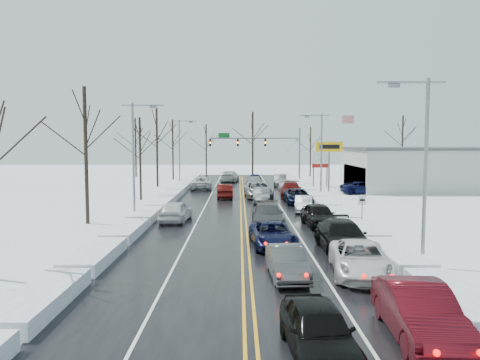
{
  "coord_description": "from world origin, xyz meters",
  "views": [
    {
      "loc": [
        -0.36,
        -40.09,
        6.06
      ],
      "look_at": [
        -0.25,
        2.73,
        2.5
      ],
      "focal_mm": 35.0,
      "sensor_mm": 36.0,
      "label": 1
    }
  ],
  "objects_px": {
    "dealership_building": "(434,169)",
    "queued_car_0": "(318,356)",
    "tires_plus_sign": "(329,150)",
    "flagpole": "(342,142)",
    "traffic_signal_mast": "(265,145)",
    "oncoming_car_0": "(225,198)"
  },
  "relations": [
    {
      "from": "traffic_signal_mast",
      "to": "queued_car_0",
      "type": "relative_size",
      "value": 2.97
    },
    {
      "from": "flagpole",
      "to": "dealership_building",
      "type": "distance_m",
      "value": 15.24
    },
    {
      "from": "traffic_signal_mast",
      "to": "flagpole",
      "type": "xyz_separation_m",
      "value": [
        11.72,
        2.01,
        0.45
      ]
    },
    {
      "from": "flagpole",
      "to": "dealership_building",
      "type": "height_order",
      "value": "flagpole"
    },
    {
      "from": "tires_plus_sign",
      "to": "oncoming_car_0",
      "type": "distance_m",
      "value": 14.92
    },
    {
      "from": "dealership_building",
      "to": "queued_car_0",
      "type": "bearing_deg",
      "value": -115.98
    },
    {
      "from": "traffic_signal_mast",
      "to": "oncoming_car_0",
      "type": "distance_m",
      "value": 20.17
    },
    {
      "from": "flagpole",
      "to": "oncoming_car_0",
      "type": "bearing_deg",
      "value": -129.5
    },
    {
      "from": "flagpole",
      "to": "oncoming_car_0",
      "type": "distance_m",
      "value": 27.45
    },
    {
      "from": "tires_plus_sign",
      "to": "flagpole",
      "type": "xyz_separation_m",
      "value": [
        4.67,
        14.01,
        0.93
      ]
    },
    {
      "from": "traffic_signal_mast",
      "to": "queued_car_0",
      "type": "height_order",
      "value": "traffic_signal_mast"
    },
    {
      "from": "traffic_signal_mast",
      "to": "queued_car_0",
      "type": "distance_m",
      "value": 55.61
    },
    {
      "from": "tires_plus_sign",
      "to": "traffic_signal_mast",
      "type": "bearing_deg",
      "value": 120.46
    },
    {
      "from": "tires_plus_sign",
      "to": "flagpole",
      "type": "relative_size",
      "value": 0.6
    },
    {
      "from": "tires_plus_sign",
      "to": "dealership_building",
      "type": "xyz_separation_m",
      "value": [
        13.48,
        2.01,
        -2.34
      ]
    },
    {
      "from": "traffic_signal_mast",
      "to": "queued_car_0",
      "type": "xyz_separation_m",
      "value": [
        -1.56,
        -55.32,
        -5.48
      ]
    },
    {
      "from": "queued_car_0",
      "to": "traffic_signal_mast",
      "type": "bearing_deg",
      "value": 84.67
    },
    {
      "from": "traffic_signal_mast",
      "to": "tires_plus_sign",
      "type": "xyz_separation_m",
      "value": [
        7.05,
        -12.0,
        -0.49
      ]
    },
    {
      "from": "traffic_signal_mast",
      "to": "oncoming_car_0",
      "type": "bearing_deg",
      "value": -105.92
    },
    {
      "from": "tires_plus_sign",
      "to": "queued_car_0",
      "type": "relative_size",
      "value": 1.34
    },
    {
      "from": "flagpole",
      "to": "queued_car_0",
      "type": "xyz_separation_m",
      "value": [
        -13.29,
        -57.33,
        -5.93
      ]
    },
    {
      "from": "queued_car_0",
      "to": "oncoming_car_0",
      "type": "xyz_separation_m",
      "value": [
        -3.76,
        36.65,
        0.0
      ]
    }
  ]
}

